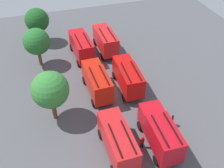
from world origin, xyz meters
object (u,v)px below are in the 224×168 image
at_px(fire_truck_3, 118,140).
at_px(tree_1, 37,42).
at_px(fire_truck_4, 97,81).
at_px(fire_truck_0, 160,132).
at_px(tree_0, 50,90).
at_px(fire_truck_5, 81,46).
at_px(firefighter_0, 142,142).
at_px(tree_2, 37,20).
at_px(firefighter_1, 122,65).
at_px(fire_truck_1, 128,76).
at_px(firefighter_2, 172,120).
at_px(fire_truck_2, 105,40).
at_px(traffic_cone_0, 123,68).
at_px(traffic_cone_1, 175,135).

bearing_deg(fire_truck_3, tree_1, 17.63).
bearing_deg(fire_truck_4, fire_truck_0, -159.01).
xyz_separation_m(fire_truck_0, tree_0, (7.47, 10.47, 2.41)).
distance_m(fire_truck_5, tree_1, 6.94).
distance_m(firefighter_0, tree_2, 27.81).
bearing_deg(firefighter_1, tree_1, -19.53).
xyz_separation_m(fire_truck_1, fire_truck_3, (-9.88, 4.65, 0.00)).
relative_size(fire_truck_3, firefighter_0, 4.26).
bearing_deg(firefighter_1, firefighter_2, 103.13).
bearing_deg(firefighter_2, fire_truck_0, -100.44).
distance_m(fire_truck_5, tree_2, 9.30).
relative_size(fire_truck_5, tree_0, 1.08).
bearing_deg(fire_truck_2, tree_2, 57.93).
distance_m(firefighter_2, tree_2, 27.87).
xyz_separation_m(firefighter_2, traffic_cone_0, (12.28, 1.97, -0.56)).
height_order(firefighter_0, traffic_cone_0, firefighter_0).
bearing_deg(fire_truck_1, fire_truck_0, -177.75).
distance_m(fire_truck_4, tree_0, 7.21).
bearing_deg(tree_2, fire_truck_0, -158.37).
xyz_separation_m(fire_truck_1, firefighter_2, (-7.99, -2.78, -1.24)).
bearing_deg(tree_0, tree_2, 0.03).
distance_m(firefighter_1, traffic_cone_1, 14.19).
bearing_deg(firefighter_0, fire_truck_2, 14.65).
xyz_separation_m(fire_truck_3, firefighter_2, (1.89, -7.43, -1.24)).
height_order(fire_truck_4, traffic_cone_0, fire_truck_4).
distance_m(fire_truck_2, tree_1, 10.99).
bearing_deg(fire_truck_5, tree_0, 150.97).
relative_size(fire_truck_1, fire_truck_5, 1.00).
height_order(fire_truck_0, traffic_cone_1, fire_truck_0).
bearing_deg(tree_2, firefighter_0, -161.88).
distance_m(tree_0, tree_2, 18.96).
height_order(firefighter_0, tree_0, tree_0).
xyz_separation_m(fire_truck_1, tree_2, (16.32, 10.43, 2.04)).
xyz_separation_m(fire_truck_3, fire_truck_5, (19.40, -0.23, 0.00)).
bearing_deg(traffic_cone_1, traffic_cone_0, 6.23).
distance_m(fire_truck_3, traffic_cone_1, 7.23).
bearing_deg(firefighter_1, tree_0, 35.71).
relative_size(firefighter_0, traffic_cone_0, 2.41).
relative_size(fire_truck_3, traffic_cone_1, 12.09).
bearing_deg(firefighter_0, firefighter_2, -48.14).
bearing_deg(fire_truck_3, firefighter_2, -76.60).
distance_m(firefighter_2, tree_1, 22.41).
bearing_deg(fire_truck_4, fire_truck_1, -95.01).
height_order(fire_truck_0, fire_truck_2, same).
xyz_separation_m(fire_truck_3, fire_truck_4, (10.13, -0.38, 0.00)).
distance_m(tree_0, traffic_cone_0, 13.85).
relative_size(fire_truck_0, tree_0, 1.07).
bearing_deg(tree_1, firefighter_1, -112.93).
bearing_deg(fire_truck_4, tree_1, 35.14).
bearing_deg(fire_truck_3, firefighter_1, -21.27).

